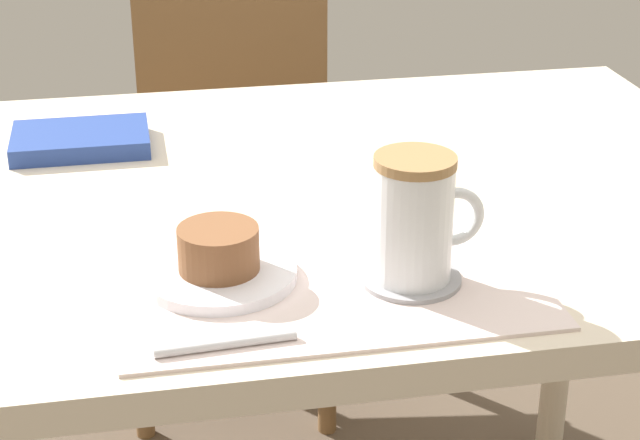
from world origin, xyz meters
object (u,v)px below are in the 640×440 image
object	(u,v)px
wooden_chair	(232,149)
pastry_plate	(220,274)
pastry	(219,249)
small_book	(81,140)
dining_table	(304,246)
coffee_mug	(415,218)

from	to	relation	value
wooden_chair	pastry_plate	size ratio (longest dim) A/B	5.81
pastry	small_book	distance (m)	0.44
dining_table	wooden_chair	bearing A→B (deg)	90.35
pastry_plate	coffee_mug	size ratio (longest dim) A/B	1.21
pastry_plate	pastry	size ratio (longest dim) A/B	1.91
dining_table	small_book	bearing A→B (deg)	145.02
pastry_plate	pastry	world-z (taller)	pastry
dining_table	pastry	bearing A→B (deg)	-118.97
wooden_chair	small_book	distance (m)	0.71
dining_table	pastry_plate	bearing A→B (deg)	-118.97
wooden_chair	pastry_plate	bearing A→B (deg)	91.58
pastry_plate	small_book	xyz separation A→B (m)	(-0.14, 0.42, 0.00)
wooden_chair	pastry	distance (m)	1.06
pastry_plate	small_book	size ratio (longest dim) A/B	0.87
wooden_chair	pastry	xyz separation A→B (m)	(-0.12, -1.02, 0.29)
dining_table	small_book	distance (m)	0.34
pastry_plate	dining_table	bearing A→B (deg)	61.03
wooden_chair	coffee_mug	world-z (taller)	wooden_chair
coffee_mug	small_book	bearing A→B (deg)	126.27
wooden_chair	pastry_plate	world-z (taller)	wooden_chair
pastry_plate	pastry	distance (m)	0.03
dining_table	pastry_plate	xyz separation A→B (m)	(-0.13, -0.23, 0.09)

